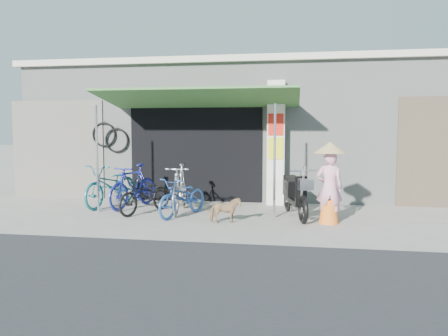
% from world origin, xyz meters
% --- Properties ---
extents(ground, '(80.00, 80.00, 0.00)m').
position_xyz_m(ground, '(0.00, 0.00, 0.00)').
color(ground, '#A09A90').
rests_on(ground, ground).
extents(road_strip, '(80.00, 6.00, 0.01)m').
position_xyz_m(road_strip, '(0.00, -4.50, 0.01)').
color(road_strip, '#303133').
rests_on(road_strip, ground).
extents(bicycle_shop, '(12.30, 5.30, 3.66)m').
position_xyz_m(bicycle_shop, '(-0.00, 5.09, 1.83)').
color(bicycle_shop, '#969A93').
rests_on(bicycle_shop, ground).
extents(shop_pillar, '(0.42, 0.44, 3.00)m').
position_xyz_m(shop_pillar, '(0.85, 2.45, 1.50)').
color(shop_pillar, silver).
rests_on(shop_pillar, ground).
extents(awning, '(4.60, 1.88, 2.72)m').
position_xyz_m(awning, '(-0.90, 1.63, 2.51)').
color(awning, '#33662D').
rests_on(awning, ground).
extents(neighbour_left, '(2.60, 0.06, 2.60)m').
position_xyz_m(neighbour_left, '(-5.00, 2.59, 1.30)').
color(neighbour_left, '#6B665B').
rests_on(neighbour_left, ground).
extents(bike_teal, '(1.07, 2.02, 1.01)m').
position_xyz_m(bike_teal, '(-3.01, 1.50, 0.50)').
color(bike_teal, '#1A6E77').
rests_on(bike_teal, ground).
extents(bike_blue, '(0.96, 1.77, 1.03)m').
position_xyz_m(bike_blue, '(-2.40, 1.34, 0.51)').
color(bike_blue, '#212998').
rests_on(bike_blue, ground).
extents(bike_black, '(1.12, 1.66, 0.82)m').
position_xyz_m(bike_black, '(-1.90, 0.76, 0.41)').
color(bike_black, black).
rests_on(bike_black, ground).
extents(bike_silver, '(0.68, 1.83, 1.08)m').
position_xyz_m(bike_silver, '(-1.19, 1.01, 0.54)').
color(bike_silver, '#B9BABE').
rests_on(bike_silver, ground).
extents(bike_navy, '(1.08, 1.66, 0.83)m').
position_xyz_m(bike_navy, '(-1.01, 0.58, 0.41)').
color(bike_navy, '#224D9D').
rests_on(bike_navy, ground).
extents(street_dog, '(0.66, 0.45, 0.51)m').
position_xyz_m(street_dog, '(-0.02, 0.01, 0.26)').
color(street_dog, '#9C7152').
rests_on(street_dog, ground).
extents(moped, '(0.69, 1.83, 1.05)m').
position_xyz_m(moped, '(1.32, 0.91, 0.48)').
color(moped, black).
rests_on(moped, ground).
extents(nun, '(0.64, 0.64, 1.60)m').
position_xyz_m(nun, '(1.98, 0.36, 0.80)').
color(nun, pink).
rests_on(nun, ground).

